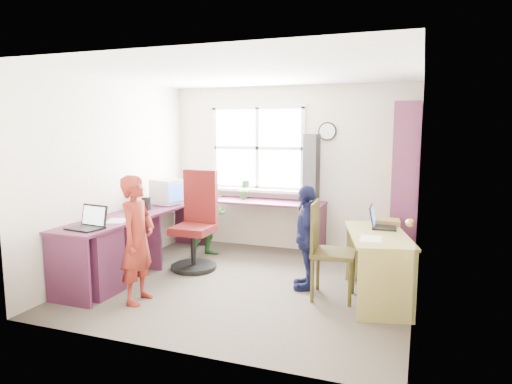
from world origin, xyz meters
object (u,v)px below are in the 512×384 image
wooden_chair (326,246)px  person_green (208,217)px  l_desk (137,242)px  bookshelf (406,192)px  laptop_left (89,223)px  person_navy (306,237)px  laptop_right (380,222)px  crt_monitor (167,192)px  cd_tower (311,169)px  potted_plant (245,189)px  right_desk (377,252)px  swivel_chair (196,227)px  person_red (137,239)px

wooden_chair → person_green: size_ratio=0.91×
l_desk → bookshelf: size_ratio=1.40×
laptop_left → bookshelf: bearing=42.6°
bookshelf → person_navy: bearing=-133.2°
laptop_left → person_green: 1.93m
l_desk → laptop_right: size_ratio=8.16×
crt_monitor → l_desk: bearing=-67.7°
bookshelf → wooden_chair: size_ratio=2.03×
laptop_left → cd_tower: bearing=61.2°
potted_plant → laptop_left: bearing=-108.8°
person_navy → laptop_left: bearing=-78.2°
bookshelf → laptop_left: 3.75m
wooden_chair → person_navy: (-0.27, 0.21, 0.03)m
laptop_left → cd_tower: size_ratio=0.40×
right_desk → laptop_right: 0.39m
laptop_left → person_navy: bearing=34.9°
swivel_chair → person_red: person_red is taller
swivel_chair → cd_tower: cd_tower is taller
potted_plant → bookshelf: bearing=-7.1°
bookshelf → laptop_right: bearing=-105.3°
wooden_chair → laptop_left: wooden_chair is taller
crt_monitor → person_red: (0.56, -1.52, -0.26)m
laptop_right → swivel_chair: bearing=86.6°
bookshelf → wooden_chair: bearing=-120.1°
potted_plant → person_navy: person_navy is taller
right_desk → swivel_chair: swivel_chair is taller
right_desk → crt_monitor: bearing=154.1°
l_desk → wooden_chair: wooden_chair is taller
person_green → l_desk: bearing=-167.2°
laptop_left → laptop_right: laptop_left is taller
l_desk → right_desk: l_desk is taller
wooden_chair → person_green: person_green is taller
bookshelf → laptop_right: 0.91m
right_desk → person_green: bearing=145.8°
crt_monitor → person_navy: 2.19m
bookshelf → right_desk: bearing=-100.9°
person_navy → bookshelf: bearing=121.8°
wooden_chair → potted_plant: size_ratio=3.55×
l_desk → person_red: bearing=-54.6°
swivel_chair → person_green: swivel_chair is taller
l_desk → right_desk: bearing=6.7°
swivel_chair → potted_plant: bearing=77.0°
swivel_chair → crt_monitor: size_ratio=3.01×
l_desk → laptop_left: size_ratio=7.59×
crt_monitor → potted_plant: (0.83, 0.82, -0.03)m
swivel_chair → bookshelf: bearing=17.3°
wooden_chair → potted_plant: potted_plant is taller
right_desk → person_navy: person_navy is taller
cd_tower → potted_plant: (-1.00, -0.02, -0.34)m
l_desk → person_red: person_red is taller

